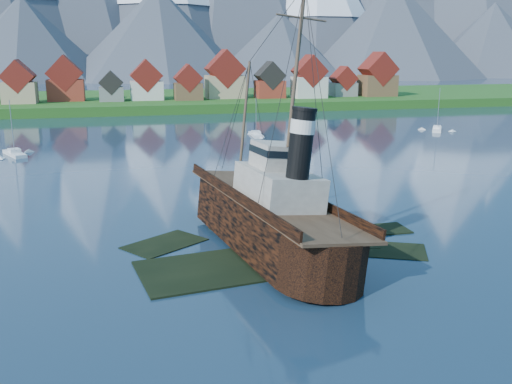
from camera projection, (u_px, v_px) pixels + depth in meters
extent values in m
plane|color=#172C41|center=(263.00, 256.00, 55.69)|extent=(1400.00, 1400.00, 0.00)
cube|color=black|center=(237.00, 270.00, 53.19)|extent=(19.08, 11.42, 1.00)
cube|color=black|center=(308.00, 242.00, 60.95)|extent=(15.15, 9.76, 1.00)
cube|color=black|center=(260.00, 230.00, 64.71)|extent=(11.45, 9.06, 1.00)
cube|color=black|center=(380.00, 254.00, 57.64)|extent=(10.27, 8.34, 1.00)
cube|color=black|center=(165.00, 248.00, 59.35)|extent=(9.42, 8.68, 1.00)
cube|color=black|center=(381.00, 233.00, 63.98)|extent=(6.00, 4.00, 1.00)
cube|color=#184313|center=(150.00, 104.00, 215.91)|extent=(600.00, 80.00, 3.20)
cube|color=#3F3D38|center=(158.00, 115.00, 180.10)|extent=(600.00, 2.50, 2.00)
cube|color=tan|center=(20.00, 93.00, 185.52)|extent=(10.50, 9.00, 6.80)
cube|color=maroon|center=(18.00, 76.00, 184.25)|extent=(10.69, 9.18, 10.69)
cube|color=maroon|center=(66.00, 90.00, 194.39)|extent=(12.00, 8.50, 7.20)
cube|color=maroon|center=(65.00, 73.00, 193.00)|extent=(12.22, 8.67, 12.22)
cube|color=slate|center=(112.00, 94.00, 193.45)|extent=(8.00, 7.00, 4.80)
cube|color=black|center=(111.00, 83.00, 192.53)|extent=(8.15, 7.14, 8.15)
cube|color=beige|center=(147.00, 90.00, 198.88)|extent=(11.00, 9.50, 6.40)
cube|color=maroon|center=(146.00, 75.00, 197.63)|extent=(11.20, 9.69, 11.20)
cube|color=brown|center=(188.00, 91.00, 198.44)|extent=(9.50, 8.00, 5.80)
cube|color=maroon|center=(188.00, 78.00, 197.33)|extent=(9.67, 8.16, 9.67)
cube|color=tan|center=(225.00, 87.00, 206.14)|extent=(13.50, 10.00, 8.00)
cube|color=maroon|center=(225.00, 69.00, 204.60)|extent=(13.75, 10.20, 13.75)
cube|color=maroon|center=(270.00, 89.00, 207.25)|extent=(10.00, 8.50, 6.20)
cube|color=black|center=(270.00, 75.00, 206.08)|extent=(10.18, 8.67, 10.18)
cube|color=beige|center=(309.00, 87.00, 207.53)|extent=(11.50, 9.00, 7.50)
cube|color=maroon|center=(309.00, 71.00, 206.13)|extent=(11.71, 9.18, 11.71)
cube|color=slate|center=(343.00, 89.00, 215.09)|extent=(9.00, 7.50, 5.00)
cube|color=maroon|center=(343.00, 78.00, 214.10)|extent=(9.16, 7.65, 9.16)
cube|color=brown|center=(377.00, 85.00, 215.89)|extent=(12.50, 10.00, 7.80)
cube|color=maroon|center=(378.00, 69.00, 214.42)|extent=(12.73, 10.20, 12.73)
cone|color=#2D333D|center=(317.00, 5.00, 514.26)|extent=(150.00, 150.00, 125.00)
cone|color=#2D333D|center=(24.00, 40.00, 385.41)|extent=(120.00, 120.00, 58.00)
cone|color=#2D333D|center=(159.00, 34.00, 400.67)|extent=(136.00, 136.00, 66.00)
cone|color=#2D333D|center=(280.00, 47.00, 427.30)|extent=(110.00, 110.00, 50.00)
cone|color=#2D333D|center=(392.00, 30.00, 442.42)|extent=(150.00, 150.00, 75.00)
cone|color=#2D333D|center=(492.00, 41.00, 466.10)|extent=(124.00, 124.00, 60.00)
cube|color=black|center=(265.00, 224.00, 57.76)|extent=(7.83, 22.56, 4.70)
cone|color=black|center=(236.00, 190.00, 71.55)|extent=(7.83, 7.83, 7.83)
cylinder|color=black|center=(300.00, 263.00, 47.12)|extent=(7.83, 7.83, 4.70)
cube|color=#4C3826|center=(265.00, 200.00, 57.16)|extent=(7.68, 29.77, 0.28)
cube|color=black|center=(229.00, 198.00, 56.17)|extent=(0.22, 28.83, 1.01)
cube|color=black|center=(301.00, 193.00, 57.92)|extent=(0.22, 28.83, 1.01)
cube|color=#ADA89E|center=(270.00, 188.00, 55.18)|extent=(5.82, 9.51, 3.36)
cube|color=#ADA89E|center=(267.00, 156.00, 55.54)|extent=(4.03, 4.48, 2.46)
cylinder|color=black|center=(281.00, 144.00, 50.54)|extent=(2.13, 2.13, 6.27)
cylinder|color=silver|center=(281.00, 127.00, 50.17)|extent=(2.24, 2.24, 1.23)
cylinder|color=#473828|center=(245.00, 122.00, 63.96)|extent=(0.31, 0.31, 13.43)
cylinder|color=#473828|center=(274.00, 68.00, 51.38)|extent=(0.36, 0.36, 14.55)
cube|color=silver|center=(15.00, 155.00, 109.53)|extent=(5.54, 8.72, 1.15)
cube|color=silver|center=(14.00, 150.00, 109.32)|extent=(2.73, 2.98, 0.67)
cylinder|color=gray|center=(12.00, 126.00, 108.20)|extent=(0.13, 0.13, 9.95)
cube|color=silver|center=(437.00, 131.00, 143.38)|extent=(6.11, 8.05, 1.16)
cube|color=silver|center=(437.00, 127.00, 143.16)|extent=(2.75, 2.91, 0.68)
cylinder|color=gray|center=(439.00, 108.00, 142.03)|extent=(0.14, 0.14, 10.05)
cube|color=silver|center=(256.00, 136.00, 134.73)|extent=(2.70, 8.81, 1.04)
cube|color=silver|center=(256.00, 132.00, 134.54)|extent=(2.06, 2.55, 0.61)
cylinder|color=gray|center=(256.00, 114.00, 133.52)|extent=(0.12, 0.12, 9.04)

